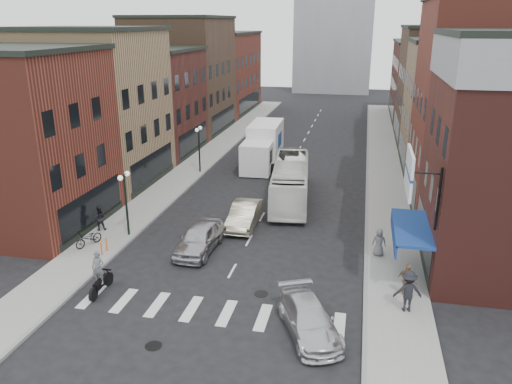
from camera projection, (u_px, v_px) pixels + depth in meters
ground at (227, 280)px, 25.75m from camera, size 160.00×160.00×0.00m
sidewalk_left at (202, 160)px, 47.77m from camera, size 3.00×74.00×0.15m
sidewalk_right at (385, 171)px, 44.37m from camera, size 3.00×74.00×0.15m
curb_left at (217, 162)px, 47.49m from camera, size 0.20×74.00×0.16m
curb_right at (367, 170)px, 44.70m from camera, size 0.20×74.00×0.16m
crosswalk_stripes at (210, 311)px, 22.98m from camera, size 12.00×2.20×0.01m
bldg_left_near at (13, 140)px, 31.07m from camera, size 10.30×9.20×11.30m
bldg_left_mid_a at (91, 108)px, 39.70m from camera, size 10.30×10.20×12.30m
bldg_left_mid_b at (144, 101)px, 49.27m from camera, size 10.30×10.20×10.30m
bldg_left_far_a at (182, 75)px, 58.95m from camera, size 10.30×12.20×13.30m
bldg_left_far_b at (216, 72)px, 72.22m from camera, size 10.30×16.20×11.30m
bldg_right_mid_a at (496, 108)px, 33.38m from camera, size 10.30×10.20×14.30m
bldg_right_mid_b at (467, 107)px, 43.12m from camera, size 10.30×10.20×11.30m
bldg_right_far_a at (449, 86)px, 53.13m from camera, size 10.30×12.20×12.30m
bldg_right_far_b at (432, 81)px, 66.40m from camera, size 10.30×16.20×10.30m
awning_blue at (408, 229)px, 25.43m from camera, size 1.80×5.00×0.78m
billboard_sign at (411, 174)px, 22.51m from camera, size 1.52×3.00×3.70m
streetlamp_near at (125, 192)px, 29.98m from camera, size 0.32×1.22×4.11m
streetlamp_far at (199, 141)px, 42.93m from camera, size 0.32×1.22×4.11m
bike_rack at (104, 246)px, 28.29m from camera, size 0.08×0.68×0.80m
box_truck at (263, 146)px, 45.63m from camera, size 2.82×8.73×3.77m
motorcycle_rider at (99, 274)px, 24.16m from camera, size 0.64×2.21×2.25m
transit_bus at (290, 181)px, 36.84m from camera, size 3.63×10.87×2.97m
sedan_left_near at (199, 238)px, 28.76m from camera, size 2.09×4.82×1.62m
sedan_left_far at (244, 215)px, 32.32m from camera, size 1.72×4.70×1.54m
curb_car at (309, 319)px, 21.15m from camera, size 3.64×5.03×1.35m
parked_bicycle at (89, 238)px, 29.19m from camera, size 1.27×1.87×0.93m
ped_left_solo at (99, 218)px, 31.31m from camera, size 0.89×0.72×1.59m
ped_right_a at (408, 291)px, 22.46m from camera, size 1.37×0.83×1.98m
ped_right_b at (407, 280)px, 23.73m from camera, size 1.09×0.95×1.67m
ped_right_c at (379, 242)px, 27.88m from camera, size 0.80×0.54×1.59m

